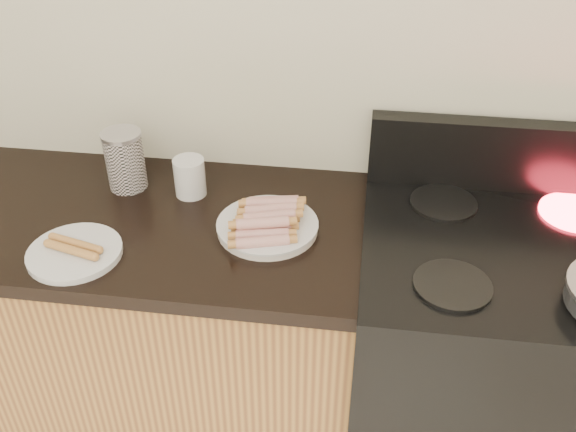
# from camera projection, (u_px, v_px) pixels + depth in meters

# --- Properties ---
(wall_back) EXTENTS (4.00, 0.04, 2.60)m
(wall_back) POSITION_uv_depth(u_px,v_px,m) (228.00, 34.00, 1.71)
(wall_back) COLOR silver
(wall_back) RESTS_ON ground
(cabinet_base) EXTENTS (2.20, 0.59, 0.86)m
(cabinet_base) POSITION_uv_depth(u_px,v_px,m) (6.00, 325.00, 2.04)
(cabinet_base) COLOR #A57234
(cabinet_base) RESTS_ON floor
(stove) EXTENTS (0.76, 0.65, 0.91)m
(stove) POSITION_uv_depth(u_px,v_px,m) (485.00, 372.00, 1.84)
(stove) COLOR black
(stove) RESTS_ON floor
(stove_panel) EXTENTS (0.76, 0.06, 0.20)m
(stove_panel) POSITION_uv_depth(u_px,v_px,m) (509.00, 156.00, 1.76)
(stove_panel) COLOR black
(stove_panel) RESTS_ON stove
(burner_near_left) EXTENTS (0.18, 0.18, 0.01)m
(burner_near_left) POSITION_uv_depth(u_px,v_px,m) (453.00, 285.00, 1.46)
(burner_near_left) COLOR black
(burner_near_left) RESTS_ON stove
(burner_far_left) EXTENTS (0.18, 0.18, 0.01)m
(burner_far_left) POSITION_uv_depth(u_px,v_px,m) (444.00, 203.00, 1.74)
(burner_far_left) COLOR black
(burner_far_left) RESTS_ON stove
(burner_far_right) EXTENTS (0.18, 0.18, 0.01)m
(burner_far_right) POSITION_uv_depth(u_px,v_px,m) (574.00, 212.00, 1.70)
(burner_far_right) COLOR #FF1E2D
(burner_far_right) RESTS_ON stove
(main_plate) EXTENTS (0.31, 0.31, 0.02)m
(main_plate) POSITION_uv_depth(u_px,v_px,m) (267.00, 228.00, 1.65)
(main_plate) COLOR silver
(main_plate) RESTS_ON counter_slab
(side_plate) EXTENTS (0.27, 0.27, 0.02)m
(side_plate) POSITION_uv_depth(u_px,v_px,m) (75.00, 253.00, 1.57)
(side_plate) COLOR silver
(side_plate) RESTS_ON counter_slab
(hotdog_pile) EXTENTS (0.13, 0.24, 0.05)m
(hotdog_pile) POSITION_uv_depth(u_px,v_px,m) (267.00, 218.00, 1.64)
(hotdog_pile) COLOR #9E3F2D
(hotdog_pile) RESTS_ON main_plate
(plain_sausages) EXTENTS (0.14, 0.08, 0.02)m
(plain_sausages) POSITION_uv_depth(u_px,v_px,m) (73.00, 247.00, 1.56)
(plain_sausages) COLOR #AE6029
(plain_sausages) RESTS_ON side_plate
(canister) EXTENTS (0.11, 0.11, 0.17)m
(canister) POSITION_uv_depth(u_px,v_px,m) (125.00, 160.00, 1.79)
(canister) COLOR white
(canister) RESTS_ON counter_slab
(mug) EXTENTS (0.11, 0.11, 0.11)m
(mug) POSITION_uv_depth(u_px,v_px,m) (190.00, 177.00, 1.77)
(mug) COLOR silver
(mug) RESTS_ON counter_slab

